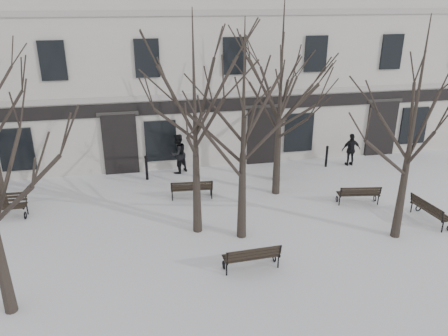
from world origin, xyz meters
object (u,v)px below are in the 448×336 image
object	(u,v)px
tree_2	(244,109)
tree_3	(416,107)
bench_4	(192,188)
bench_2	(359,194)
bench_1	(252,256)
bench_5	(430,210)
bench_3	(1,206)
tree_1	(194,101)

from	to	relation	value
tree_2	tree_3	xyz separation A→B (m)	(5.39, -1.07, 0.05)
bench_4	bench_2	bearing A→B (deg)	168.67
bench_1	bench_5	size ratio (longest dim) A/B	1.00
bench_5	tree_3	bearing A→B (deg)	105.78
bench_1	tree_2	bearing A→B (deg)	-97.47
bench_3	bench_4	world-z (taller)	bench_3
tree_2	bench_5	xyz separation A→B (m)	(7.22, -0.34, -4.18)
tree_1	tree_2	size ratio (longest dim) A/B	1.03
tree_2	bench_5	size ratio (longest dim) A/B	4.14
bench_3	bench_5	xyz separation A→B (m)	(15.95, -3.52, -0.04)
tree_1	tree_2	xyz separation A→B (m)	(1.48, -0.70, -0.15)
tree_2	bench_1	xyz separation A→B (m)	(-0.16, -2.04, -4.17)
tree_2	tree_3	world-z (taller)	tree_3
bench_3	bench_5	bearing A→B (deg)	-11.53
bench_4	bench_5	world-z (taller)	same
tree_3	bench_2	size ratio (longest dim) A/B	4.28
bench_1	tree_1	bearing A→B (deg)	-67.37
tree_3	bench_3	xyz separation A→B (m)	(-14.12, 4.24, -4.19)
bench_1	bench_4	world-z (taller)	bench_1
tree_3	bench_4	xyz separation A→B (m)	(-6.72, 4.49, -4.23)
bench_4	tree_3	bearing A→B (deg)	150.53
tree_2	bench_5	bearing A→B (deg)	-2.71
tree_3	bench_4	world-z (taller)	tree_3
tree_2	bench_4	xyz separation A→B (m)	(-1.33, 3.42, -4.18)
tree_1	tree_2	distance (m)	1.64
bench_5	bench_2	bearing A→B (deg)	39.29
bench_3	bench_4	xyz separation A→B (m)	(7.40, 0.25, -0.04)
bench_4	tree_2	bearing A→B (deg)	115.48
bench_3	bench_2	bearing A→B (deg)	-5.62
tree_1	bench_1	bearing A→B (deg)	-64.44
bench_1	bench_5	xyz separation A→B (m)	(7.38, 1.70, -0.01)
tree_1	bench_1	world-z (taller)	tree_1
bench_3	tree_3	bearing A→B (deg)	-15.82
tree_2	bench_5	distance (m)	8.35
tree_3	bench_5	distance (m)	4.66
tree_1	bench_4	xyz separation A→B (m)	(0.15, 2.72, -4.33)
bench_1	tree_3	bearing A→B (deg)	-172.96
tree_1	bench_4	size ratio (longest dim) A/B	4.30
tree_2	bench_2	distance (m)	6.94
bench_5	tree_2	bearing A→B (deg)	81.47
bench_2	bench_3	world-z (taller)	bench_3
tree_2	bench_2	world-z (taller)	tree_2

